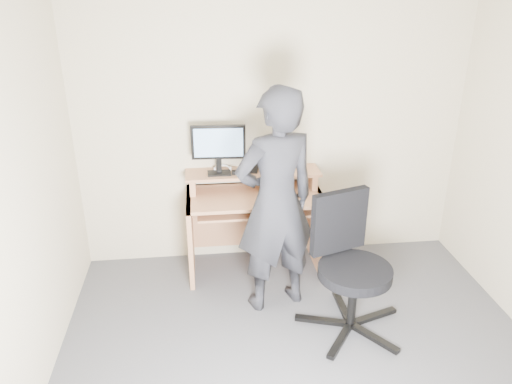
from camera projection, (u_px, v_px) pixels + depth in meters
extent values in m
plane|color=#55555A|center=(309.00, 380.00, 3.38)|extent=(3.50, 3.50, 0.00)
cube|color=beige|center=(273.00, 129.00, 4.47)|extent=(3.50, 0.02, 2.50)
cube|color=tan|center=(191.00, 236.00, 4.47)|extent=(0.04, 0.60, 0.75)
cube|color=tan|center=(317.00, 229.00, 4.59)|extent=(0.04, 0.60, 0.75)
cube|color=tan|center=(255.00, 196.00, 4.38)|extent=(1.20, 0.60, 0.03)
cube|color=tan|center=(256.00, 210.00, 4.35)|extent=(1.02, 0.38, 0.02)
cube|color=tan|center=(193.00, 183.00, 4.43)|extent=(0.05, 0.28, 0.15)
cube|color=tan|center=(312.00, 178.00, 4.54)|extent=(0.05, 0.28, 0.15)
cube|color=tan|center=(253.00, 173.00, 4.46)|extent=(1.20, 0.30, 0.02)
cube|color=tan|center=(252.00, 214.00, 4.77)|extent=(1.20, 0.03, 0.65)
cube|color=black|center=(219.00, 173.00, 4.39)|extent=(0.21, 0.13, 0.01)
cube|color=black|center=(219.00, 165.00, 4.38)|extent=(0.05, 0.04, 0.13)
cube|color=black|center=(218.00, 142.00, 4.28)|extent=(0.47, 0.06, 0.30)
cube|color=#7CA6D7|center=(218.00, 143.00, 4.26)|extent=(0.42, 0.03, 0.25)
cube|color=black|center=(254.00, 161.00, 4.42)|extent=(0.09, 0.14, 0.20)
cylinder|color=silver|center=(264.00, 160.00, 4.44)|extent=(0.10, 0.10, 0.18)
cube|color=black|center=(271.00, 173.00, 4.41)|extent=(0.10, 0.14, 0.01)
cube|color=black|center=(234.00, 173.00, 4.38)|extent=(0.05, 0.04, 0.03)
torus|color=silver|center=(223.00, 169.00, 4.48)|extent=(0.19, 0.19, 0.06)
cube|color=black|center=(256.00, 208.00, 4.33)|extent=(0.48, 0.25, 0.03)
ellipsoid|color=black|center=(301.00, 195.00, 4.32)|extent=(0.11, 0.08, 0.04)
cube|color=black|center=(373.00, 316.00, 3.94)|extent=(0.41, 0.18, 0.03)
cube|color=black|center=(342.00, 307.00, 4.05)|extent=(0.06, 0.42, 0.03)
cube|color=black|center=(322.00, 321.00, 3.89)|extent=(0.41, 0.18, 0.03)
cube|color=black|center=(340.00, 341.00, 3.68)|extent=(0.29, 0.37, 0.03)
cube|color=black|center=(374.00, 338.00, 3.71)|extent=(0.29, 0.37, 0.03)
cylinder|color=black|center=(352.00, 299.00, 3.76)|extent=(0.07, 0.07, 0.44)
cylinder|color=black|center=(355.00, 272.00, 3.67)|extent=(0.55, 0.55, 0.08)
cube|color=black|center=(339.00, 221.00, 3.74)|extent=(0.46, 0.21, 0.49)
imported|color=black|center=(276.00, 203.00, 3.83)|extent=(0.77, 0.62, 1.83)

